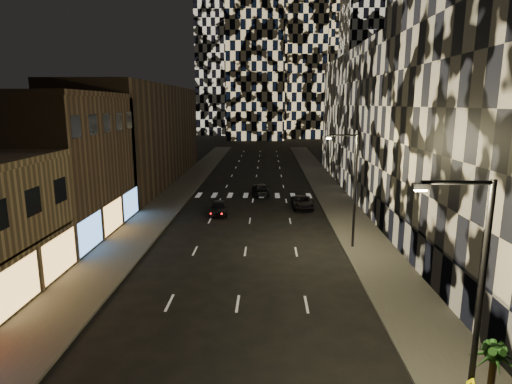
# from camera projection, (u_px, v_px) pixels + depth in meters

# --- Properties ---
(sidewalk_left) EXTENTS (4.00, 120.00, 0.15)m
(sidewalk_left) POSITION_uv_depth(u_px,v_px,m) (175.00, 194.00, 54.49)
(sidewalk_left) COLOR #47443F
(sidewalk_left) RESTS_ON ground
(sidewalk_right) EXTENTS (4.00, 120.00, 0.15)m
(sidewalk_right) POSITION_uv_depth(u_px,v_px,m) (333.00, 195.00, 53.99)
(sidewalk_right) COLOR #47443F
(sidewalk_right) RESTS_ON ground
(curb_left) EXTENTS (0.20, 120.00, 0.15)m
(curb_left) POSITION_uv_depth(u_px,v_px,m) (192.00, 194.00, 54.44)
(curb_left) COLOR #4C4C47
(curb_left) RESTS_ON ground
(curb_right) EXTENTS (0.20, 120.00, 0.15)m
(curb_right) POSITION_uv_depth(u_px,v_px,m) (316.00, 195.00, 54.04)
(curb_right) COLOR #4C4C47
(curb_right) RESTS_ON ground
(retail_brown) EXTENTS (10.00, 15.00, 12.00)m
(retail_brown) POSITION_uv_depth(u_px,v_px,m) (53.00, 167.00, 37.31)
(retail_brown) COLOR #4F3D2C
(retail_brown) RESTS_ON ground
(retail_filler_left) EXTENTS (10.00, 40.00, 14.00)m
(retail_filler_left) POSITION_uv_depth(u_px,v_px,m) (141.00, 134.00, 63.05)
(retail_filler_left) COLOR #4F3D2C
(retail_filler_left) RESTS_ON ground
(midrise_base) EXTENTS (0.60, 25.00, 3.00)m
(midrise_base) POSITION_uv_depth(u_px,v_px,m) (425.00, 254.00, 28.68)
(midrise_base) COLOR #383838
(midrise_base) RESTS_ON ground
(midrise_filler_right) EXTENTS (16.00, 40.00, 18.00)m
(midrise_filler_right) POSITION_uv_depth(u_px,v_px,m) (400.00, 122.00, 58.78)
(midrise_filler_right) COLOR #232326
(midrise_filler_right) RESTS_ON ground
(streetlight_near) EXTENTS (2.55, 0.25, 9.00)m
(streetlight_near) POSITION_uv_depth(u_px,v_px,m) (473.00, 295.00, 13.80)
(streetlight_near) COLOR black
(streetlight_near) RESTS_ON sidewalk_right
(streetlight_far) EXTENTS (2.55, 0.25, 9.00)m
(streetlight_far) POSITION_uv_depth(u_px,v_px,m) (352.00, 183.00, 33.38)
(streetlight_far) COLOR black
(streetlight_far) RESTS_ON sidewalk_right
(car_dark_midlane) EXTENTS (2.14, 4.49, 1.48)m
(car_dark_midlane) POSITION_uv_depth(u_px,v_px,m) (219.00, 208.00, 44.71)
(car_dark_midlane) COLOR black
(car_dark_midlane) RESTS_ON ground
(car_dark_oncoming) EXTENTS (2.51, 5.13, 1.44)m
(car_dark_oncoming) POSITION_uv_depth(u_px,v_px,m) (261.00, 189.00, 54.44)
(car_dark_oncoming) COLOR black
(car_dark_oncoming) RESTS_ON ground
(car_dark_rightlane) EXTENTS (2.39, 4.89, 1.34)m
(car_dark_rightlane) POSITION_uv_depth(u_px,v_px,m) (302.00, 203.00, 47.37)
(car_dark_rightlane) COLOR black
(car_dark_rightlane) RESTS_ON ground
(palm_tree) EXTENTS (1.74, 1.78, 3.48)m
(palm_tree) POSITION_uv_depth(u_px,v_px,m) (494.00, 360.00, 14.27)
(palm_tree) COLOR #47331E
(palm_tree) RESTS_ON sidewalk_right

